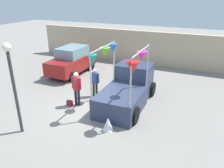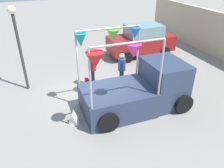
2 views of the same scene
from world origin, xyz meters
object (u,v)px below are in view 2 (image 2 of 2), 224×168
at_px(person_customer, 92,66).
at_px(handbag, 87,81).
at_px(vendor_truck, 141,88).
at_px(person_vendor, 122,67).
at_px(parked_car, 141,40).
at_px(street_lamp, 18,38).
at_px(folded_kite_bundle_white, 74,116).

height_order(person_customer, handbag, person_customer).
height_order(vendor_truck, person_vendor, vendor_truck).
xyz_separation_m(parked_car, street_lamp, (1.99, -6.81, 1.47)).
xyz_separation_m(vendor_truck, parked_car, (-5.08, 2.61, 0.09)).
xyz_separation_m(person_vendor, street_lamp, (-1.20, -4.16, 1.46)).
xyz_separation_m(street_lamp, folded_kite_bundle_white, (3.21, 1.48, -2.12)).
height_order(parked_car, handbag, parked_car).
bearing_deg(person_customer, folded_kite_bundle_white, -30.77).
distance_m(handbag, street_lamp, 3.54).
xyz_separation_m(person_vendor, handbag, (-0.67, -1.50, -0.82)).
relative_size(vendor_truck, person_vendor, 2.60).
relative_size(parked_car, street_lamp, 1.09).
height_order(person_vendor, folded_kite_bundle_white, person_vendor).
height_order(parked_car, person_vendor, parked_car).
xyz_separation_m(person_customer, street_lamp, (-0.88, -2.86, 1.34)).
distance_m(parked_car, person_customer, 4.89).
bearing_deg(handbag, person_customer, 29.74).
bearing_deg(vendor_truck, person_vendor, -178.79).
relative_size(vendor_truck, street_lamp, 1.13).
bearing_deg(vendor_truck, parked_car, 152.78).
relative_size(vendor_truck, handbag, 14.85).
bearing_deg(street_lamp, vendor_truck, 53.71).
distance_m(parked_car, street_lamp, 7.25).
xyz_separation_m(vendor_truck, folded_kite_bundle_white, (0.12, -2.72, -0.56)).
distance_m(person_customer, handbag, 1.02).
distance_m(parked_car, person_vendor, 4.15).
xyz_separation_m(person_customer, person_vendor, (0.32, 1.30, -0.11)).
bearing_deg(folded_kite_bundle_white, parked_car, 134.27).
bearing_deg(person_vendor, person_customer, -103.80).
relative_size(handbag, folded_kite_bundle_white, 0.47).
distance_m(person_vendor, folded_kite_bundle_white, 3.41).
distance_m(parked_car, folded_kite_bundle_white, 7.47).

